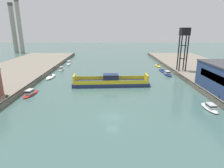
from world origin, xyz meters
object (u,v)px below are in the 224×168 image
object	(u,v)px
chain_ferry	(111,82)
smokestack_distant_a	(13,27)
moored_boat_near_left	(51,77)
moored_boat_far_right	(30,93)
moored_boat_far_left	(158,66)
moored_boat_upstream_a	(210,107)
smokestack_distant_b	(19,25)
moored_boat_near_right	(162,71)
moored_boat_mid_left	(62,69)
crane_tower	(184,38)
moored_boat_upstream_b	(168,74)
moored_boat_mid_right	(69,63)

from	to	relation	value
chain_ferry	smokestack_distant_a	world-z (taller)	smokestack_distant_a
moored_boat_near_left	moored_boat_far_right	bearing A→B (deg)	-89.17
moored_boat_far_left	moored_boat_upstream_a	world-z (taller)	moored_boat_upstream_a
moored_boat_far_right	smokestack_distant_a	size ratio (longest dim) A/B	0.21
moored_boat_far_left	smokestack_distant_b	xyz separation A→B (m)	(-83.37, 48.23, 18.56)
moored_boat_near_right	moored_boat_upstream_a	xyz separation A→B (m)	(0.30, -38.11, 0.33)
smokestack_distant_b	moored_boat_mid_left	bearing A→B (deg)	-53.87
chain_ferry	moored_boat_upstream_a	distance (m)	28.26
crane_tower	smokestack_distant_a	xyz separation A→B (m)	(-94.23, 66.93, 4.12)
moored_boat_near_left	moored_boat_mid_left	size ratio (longest dim) A/B	1.56
moored_boat_mid_left	moored_boat_far_left	world-z (taller)	moored_boat_mid_left
chain_ferry	smokestack_distant_a	size ratio (longest dim) A/B	0.70
moored_boat_mid_left	crane_tower	size ratio (longest dim) A/B	0.32
moored_boat_upstream_b	moored_boat_near_left	bearing A→B (deg)	-175.67
moored_boat_near_right	crane_tower	xyz separation A→B (m)	(5.54, -5.39, 13.37)
moored_boat_mid_left	crane_tower	bearing A→B (deg)	-9.06
moored_boat_far_right	smokestack_distant_a	world-z (taller)	smokestack_distant_a
moored_boat_far_left	chain_ferry	bearing A→B (deg)	-125.99
moored_boat_mid_left	moored_boat_far_left	xyz separation A→B (m)	(42.31, 8.00, -0.34)
smokestack_distant_a	moored_boat_near_right	bearing A→B (deg)	-34.76
moored_boat_mid_right	crane_tower	bearing A→B (deg)	-24.97
moored_boat_near_left	smokestack_distant_b	xyz separation A→B (m)	(-40.22, 68.50, 18.51)
moored_boat_far_right	smokestack_distant_a	distance (m)	102.84
moored_boat_upstream_a	crane_tower	bearing A→B (deg)	80.90
chain_ferry	moored_boat_far_right	size ratio (longest dim) A/B	3.30
moored_boat_near_left	chain_ferry	bearing A→B (deg)	-24.18
smokestack_distant_b	moored_boat_near_left	bearing A→B (deg)	-59.58
moored_boat_mid_left	moored_boat_mid_right	world-z (taller)	moored_boat_mid_left
moored_boat_far_right	moored_boat_upstream_a	distance (m)	43.67
moored_boat_near_right	crane_tower	bearing A→B (deg)	-44.23
moored_boat_upstream_a	smokestack_distant_a	size ratio (longest dim) A/B	0.18
moored_boat_far_right	smokestack_distant_b	bearing A→B (deg)	114.95
chain_ferry	moored_boat_near_right	distance (m)	28.96
moored_boat_far_left	smokestack_distant_b	size ratio (longest dim) A/B	0.19
moored_boat_near_right	crane_tower	size ratio (longest dim) A/B	0.48
moored_boat_near_left	moored_boat_upstream_a	xyz separation A→B (m)	(42.91, -28.00, 0.22)
moored_boat_mid_right	moored_boat_far_right	world-z (taller)	moored_boat_far_right
moored_boat_upstream_b	crane_tower	xyz separation A→B (m)	(5.40, 1.48, 13.00)
moored_boat_far_left	moored_boat_far_right	distance (m)	57.84
smokestack_distant_a	moored_boat_far_left	bearing A→B (deg)	-29.94
moored_boat_far_left	moored_boat_upstream_b	xyz separation A→B (m)	(-0.40, -17.03, 0.31)
moored_boat_near_left	moored_boat_mid_left	bearing A→B (deg)	86.11
moored_boat_far_left	smokestack_distant_a	bearing A→B (deg)	150.06
moored_boat_near_right	moored_boat_mid_right	bearing A→B (deg)	158.28
moored_boat_far_left	moored_boat_upstream_a	distance (m)	48.27
moored_boat_far_right	moored_boat_upstream_a	size ratio (longest dim) A/B	1.18
moored_boat_near_right	moored_boat_near_left	bearing A→B (deg)	-166.65
moored_boat_mid_right	moored_boat_upstream_b	bearing A→B (deg)	-29.29
crane_tower	moored_boat_near_left	bearing A→B (deg)	-174.40
moored_boat_far_left	moored_boat_upstream_b	bearing A→B (deg)	-91.34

